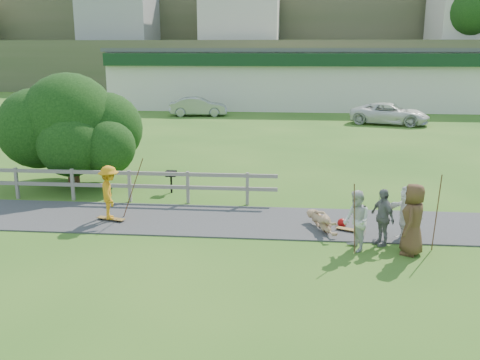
{
  "coord_description": "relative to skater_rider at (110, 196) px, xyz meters",
  "views": [
    {
      "loc": [
        3.4,
        -13.75,
        5.08
      ],
      "look_at": [
        1.88,
        2.0,
        1.17
      ],
      "focal_mm": 40.0,
      "sensor_mm": 36.0,
      "label": 1
    }
  ],
  "objects": [
    {
      "name": "ground",
      "position": [
        1.95,
        -1.15,
        -0.81
      ],
      "size": [
        260.0,
        260.0,
        0.0
      ],
      "primitive_type": "plane",
      "color": "#2A5D1A",
      "rests_on": "ground"
    },
    {
      "name": "path",
      "position": [
        1.95,
        0.35,
        -0.79
      ],
      "size": [
        34.0,
        3.0,
        0.04
      ],
      "primitive_type": "cube",
      "color": "#363638",
      "rests_on": "ground"
    },
    {
      "name": "fence",
      "position": [
        -2.67,
        2.15,
        -0.09
      ],
      "size": [
        15.05,
        0.1,
        1.1
      ],
      "color": "slate",
      "rests_on": "ground"
    },
    {
      "name": "strip_mall",
      "position": [
        5.95,
        33.79,
        1.77
      ],
      "size": [
        32.5,
        10.75,
        5.1
      ],
      "color": "silver",
      "rests_on": "ground"
    },
    {
      "name": "skater_rider",
      "position": [
        0.0,
        0.0,
        0.0
      ],
      "size": [
        0.95,
        1.2,
        1.62
      ],
      "primitive_type": "imported",
      "rotation": [
        0.0,
        0.0,
        1.96
      ],
      "color": "orange",
      "rests_on": "ground"
    },
    {
      "name": "skater_fallen",
      "position": [
        6.28,
        -0.23,
        -0.51
      ],
      "size": [
        1.65,
        0.93,
        0.59
      ],
      "primitive_type": "imported",
      "rotation": [
        0.0,
        0.0,
        0.36
      ],
      "color": "tan",
      "rests_on": "ground"
    },
    {
      "name": "spectator_a",
      "position": [
        7.06,
        -1.66,
        -0.02
      ],
      "size": [
        0.79,
        0.91,
        1.58
      ],
      "primitive_type": "imported",
      "rotation": [
        0.0,
        0.0,
        5.0
      ],
      "color": "silver",
      "rests_on": "ground"
    },
    {
      "name": "spectator_b",
      "position": [
        7.79,
        -1.2,
        -0.04
      ],
      "size": [
        0.75,
        0.97,
        1.54
      ],
      "primitive_type": "imported",
      "rotation": [
        0.0,
        0.0,
        5.19
      ],
      "color": "slate",
      "rests_on": "ground"
    },
    {
      "name": "spectator_c",
      "position": [
        8.44,
        -1.8,
        0.11
      ],
      "size": [
        0.88,
        1.05,
        1.84
      ],
      "primitive_type": "imported",
      "rotation": [
        0.0,
        0.0,
        4.32
      ],
      "color": "brown",
      "rests_on": "ground"
    },
    {
      "name": "spectator_d",
      "position": [
        8.49,
        -0.78,
        -0.04
      ],
      "size": [
        1.08,
        1.47,
        1.54
      ],
      "primitive_type": "imported",
      "rotation": [
        0.0,
        0.0,
        5.21
      ],
      "color": "silver",
      "rests_on": "ground"
    },
    {
      "name": "car_silver",
      "position": [
        -1.83,
        25.85,
        -0.09
      ],
      "size": [
        4.53,
        2.05,
        1.44
      ],
      "primitive_type": "imported",
      "rotation": [
        0.0,
        0.0,
        1.69
      ],
      "color": "#94959B",
      "rests_on": "ground"
    },
    {
      "name": "car_white",
      "position": [
        12.02,
        22.44,
        -0.08
      ],
      "size": [
        5.73,
        3.84,
        1.46
      ],
      "primitive_type": "imported",
      "rotation": [
        0.0,
        0.0,
        1.28
      ],
      "color": "silver",
      "rests_on": "ground"
    },
    {
      "name": "tree",
      "position": [
        -2.91,
        4.29,
        0.7
      ],
      "size": [
        5.69,
        5.69,
        3.01
      ],
      "primitive_type": null,
      "color": "black",
      "rests_on": "ground"
    },
    {
      "name": "bbq",
      "position": [
        1.09,
        3.43,
        -0.4
      ],
      "size": [
        0.37,
        0.29,
        0.81
      ],
      "primitive_type": null,
      "rotation": [
        0.0,
        0.0,
        0.0
      ],
      "color": "black",
      "rests_on": "ground"
    },
    {
      "name": "longboard_rider",
      "position": [
        0.0,
        0.0,
        -0.76
      ],
      "size": [
        0.92,
        0.45,
        0.1
      ],
      "primitive_type": null,
      "rotation": [
        0.0,
        0.0,
        -0.27
      ],
      "color": "brown",
      "rests_on": "ground"
    },
    {
      "name": "longboard_fallen",
      "position": [
        7.08,
        -0.33,
        -0.76
      ],
      "size": [
        0.83,
        0.53,
        0.09
      ],
      "primitive_type": null,
      "rotation": [
        0.0,
        0.0,
        -0.44
      ],
      "color": "brown",
      "rests_on": "ground"
    },
    {
      "name": "helmet",
      "position": [
        6.88,
        0.12,
        -0.67
      ],
      "size": [
        0.27,
        0.27,
        0.27
      ],
      "primitive_type": "sphere",
      "color": "#9E0B0B",
      "rests_on": "ground"
    },
    {
      "name": "pole_rider",
      "position": [
        0.6,
        0.4,
        0.2
      ],
      "size": [
        0.03,
        0.03,
        2.01
      ],
      "primitive_type": "cylinder",
      "color": "brown",
      "rests_on": "ground"
    },
    {
      "name": "pole_spec_left",
      "position": [
        6.98,
        -1.92,
        0.11
      ],
      "size": [
        0.03,
        0.03,
        1.83
      ],
      "primitive_type": "cylinder",
      "color": "brown",
      "rests_on": "ground"
    },
    {
      "name": "pole_spec_right",
      "position": [
        9.08,
        -1.49,
        0.2
      ],
      "size": [
        0.03,
        0.03,
        2.02
      ],
      "primitive_type": "cylinder",
      "color": "brown",
      "rests_on": "ground"
    }
  ]
}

